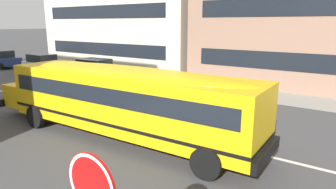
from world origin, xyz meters
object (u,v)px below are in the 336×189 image
at_px(school_bus, 121,96).
at_px(parked_car_white_near_corner, 43,64).
at_px(parked_car_green_by_entrance, 96,70).
at_px(parked_car_dark_blue_mid_block, 2,59).

xyz_separation_m(school_bus, parked_car_white_near_corner, (-15.57, 6.96, -0.73)).
bearing_deg(parked_car_white_near_corner, parked_car_green_by_entrance, 3.11).
bearing_deg(parked_car_dark_blue_mid_block, parked_car_white_near_corner, -1.19).
xyz_separation_m(school_bus, parked_car_dark_blue_mid_block, (-22.00, 6.78, -0.73)).
distance_m(school_bus, parked_car_dark_blue_mid_block, 23.03).
relative_size(school_bus, parked_car_green_by_entrance, 3.00).
bearing_deg(school_bus, parked_car_green_by_entrance, -39.13).
bearing_deg(parked_car_dark_blue_mid_block, school_bus, -19.90).
bearing_deg(parked_car_green_by_entrance, parked_car_dark_blue_mid_block, 178.87).
bearing_deg(parked_car_green_by_entrance, school_bus, -40.07).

